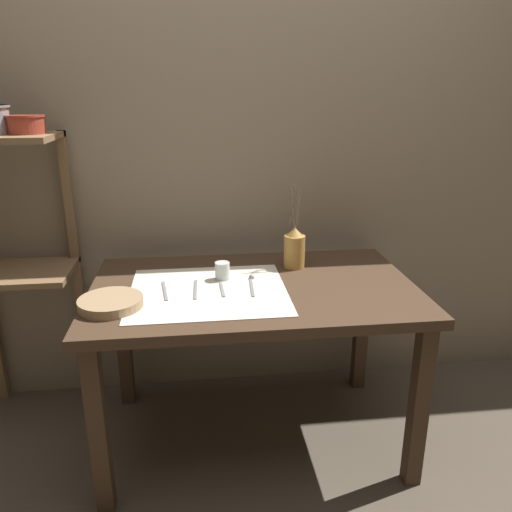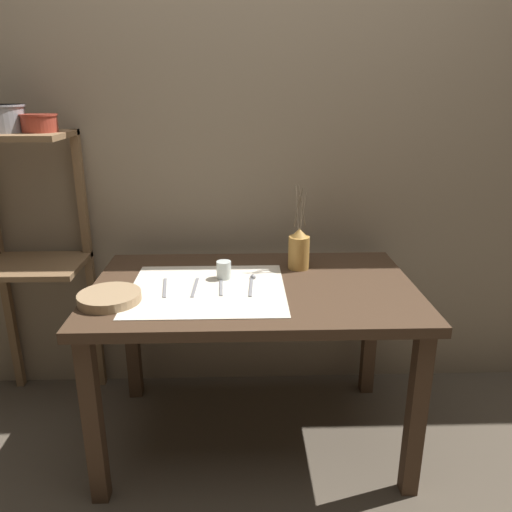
# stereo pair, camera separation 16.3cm
# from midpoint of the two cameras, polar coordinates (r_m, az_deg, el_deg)

# --- Properties ---
(ground_plane) EXTENTS (12.00, 12.00, 0.00)m
(ground_plane) POSITION_cam_midpoint_polar(r_m,az_deg,el_deg) (2.33, -2.39, -19.88)
(ground_plane) COLOR brown
(stone_wall_back) EXTENTS (7.00, 0.06, 2.40)m
(stone_wall_back) POSITION_cam_midpoint_polar(r_m,az_deg,el_deg) (2.34, -3.81, 12.46)
(stone_wall_back) COLOR gray
(stone_wall_back) RESTS_ON ground_plane
(wooden_table) EXTENTS (1.27, 0.79, 0.71)m
(wooden_table) POSITION_cam_midpoint_polar(r_m,az_deg,el_deg) (2.00, -2.63, -5.75)
(wooden_table) COLOR #422D1E
(wooden_table) RESTS_ON ground_plane
(wooden_shelf_unit) EXTENTS (0.45, 0.34, 1.28)m
(wooden_shelf_unit) POSITION_cam_midpoint_polar(r_m,az_deg,el_deg) (2.38, -27.62, 2.59)
(wooden_shelf_unit) COLOR brown
(wooden_shelf_unit) RESTS_ON ground_plane
(linen_cloth) EXTENTS (0.59, 0.53, 0.00)m
(linen_cloth) POSITION_cam_midpoint_polar(r_m,az_deg,el_deg) (1.92, -7.89, -4.03)
(linen_cloth) COLOR beige
(linen_cloth) RESTS_ON wooden_table
(pitcher_with_flowers) EXTENTS (0.09, 0.09, 0.36)m
(pitcher_with_flowers) POSITION_cam_midpoint_polar(r_m,az_deg,el_deg) (2.13, 2.24, 0.83)
(pitcher_with_flowers) COLOR #B7843D
(pitcher_with_flowers) RESTS_ON wooden_table
(wooden_bowl) EXTENTS (0.23, 0.23, 0.04)m
(wooden_bowl) POSITION_cam_midpoint_polar(r_m,az_deg,el_deg) (1.86, -18.72, -5.14)
(wooden_bowl) COLOR #9E7F5B
(wooden_bowl) RESTS_ON wooden_table
(glass_tumbler_near) EXTENTS (0.06, 0.06, 0.07)m
(glass_tumbler_near) POSITION_cam_midpoint_polar(r_m,az_deg,el_deg) (2.01, -6.18, -1.74)
(glass_tumbler_near) COLOR silver
(glass_tumbler_near) RESTS_ON wooden_table
(fork_outer) EXTENTS (0.03, 0.19, 0.00)m
(fork_outer) POSITION_cam_midpoint_polar(r_m,az_deg,el_deg) (1.94, -12.76, -3.95)
(fork_outer) COLOR gray
(fork_outer) RESTS_ON wooden_table
(fork_inner) EXTENTS (0.02, 0.19, 0.00)m
(fork_inner) POSITION_cam_midpoint_polar(r_m,az_deg,el_deg) (1.93, -9.34, -3.82)
(fork_inner) COLOR gray
(fork_inner) RESTS_ON wooden_table
(knife_center) EXTENTS (0.02, 0.19, 0.00)m
(knife_center) POSITION_cam_midpoint_polar(r_m,az_deg,el_deg) (1.94, -6.35, -3.61)
(knife_center) COLOR gray
(knife_center) RESTS_ON wooden_table
(spoon_outer) EXTENTS (0.03, 0.20, 0.02)m
(spoon_outer) POSITION_cam_midpoint_polar(r_m,az_deg,el_deg) (1.99, -2.92, -2.92)
(spoon_outer) COLOR gray
(spoon_outer) RESTS_ON wooden_table
(metal_pot_small) EXTENTS (0.15, 0.15, 0.07)m
(metal_pot_small) POSITION_cam_midpoint_polar(r_m,az_deg,el_deg) (2.23, -26.79, 13.37)
(metal_pot_small) COLOR #9E3828
(metal_pot_small) RESTS_ON wooden_shelf_unit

